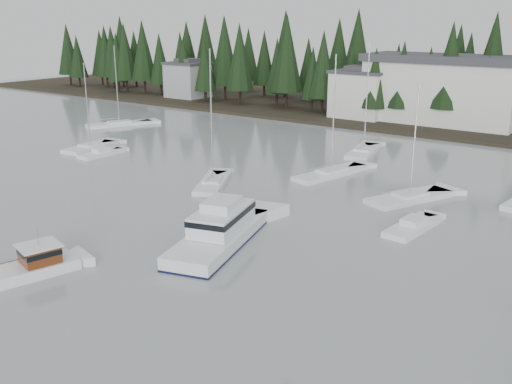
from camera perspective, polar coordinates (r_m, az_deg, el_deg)
far_shore_land at (r=112.62m, az=22.70°, el=7.01°), size 240.00×54.00×1.00m
conifer_treeline at (r=102.08m, az=21.19°, el=6.27°), size 200.00×22.00×20.00m
house_west at (r=101.05m, az=10.41°, el=9.71°), size 9.54×7.42×8.75m
house_far_west at (r=126.50m, az=-6.84°, el=11.16°), size 8.48×7.42×8.25m
harbor_inn at (r=98.58m, az=19.30°, el=9.53°), size 29.50×11.50×10.90m
lobster_boat_brown at (r=42.48m, az=-22.27°, el=-7.25°), size 5.30×8.36×3.93m
cabin_cruiser_center at (r=44.87m, az=-3.61°, el=-4.16°), size 7.16×13.10×5.38m
sailboat_4 at (r=80.66m, az=-16.19°, el=4.21°), size 3.94×8.33×11.98m
sailboat_5 at (r=97.41m, az=-13.49°, el=6.52°), size 6.95×10.84×13.37m
sailboat_6 at (r=57.55m, az=15.12°, el=-0.71°), size 6.45×9.79×11.76m
sailboat_7 at (r=60.65m, az=-4.34°, el=0.78°), size 6.35×8.71×14.64m
sailboat_9 at (r=76.30m, az=10.72°, el=3.90°), size 4.79×9.73×14.77m
sailboat_10 at (r=64.90m, az=7.54°, el=1.74°), size 4.79×10.75×13.88m
runabout_0 at (r=76.36m, az=-15.17°, el=3.65°), size 2.24×6.26×1.42m
runabout_1 at (r=49.68m, az=15.43°, el=-3.46°), size 2.82×7.13×1.42m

